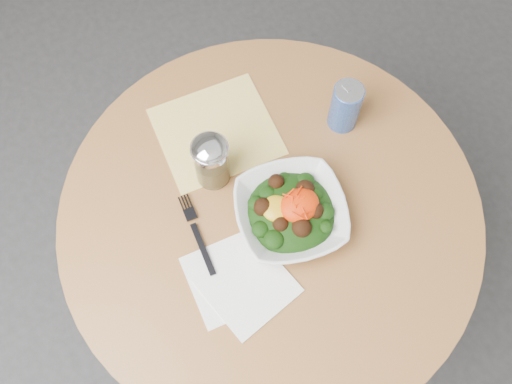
{
  "coord_description": "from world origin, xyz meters",
  "views": [
    {
      "loc": [
        -0.27,
        -0.36,
        1.87
      ],
      "look_at": [
        -0.02,
        0.03,
        0.81
      ],
      "focal_mm": 40.0,
      "sensor_mm": 36.0,
      "label": 1
    }
  ],
  "objects": [
    {
      "name": "ground",
      "position": [
        0.0,
        0.0,
        0.0
      ],
      "size": [
        6.0,
        6.0,
        0.0
      ],
      "primitive_type": "plane",
      "color": "#313133",
      "rests_on": "ground"
    },
    {
      "name": "fork",
      "position": [
        -0.16,
        0.04,
        0.76
      ],
      "size": [
        0.05,
        0.19,
        0.0
      ],
      "color": "black",
      "rests_on": "table"
    },
    {
      "name": "beverage_can",
      "position": [
        0.26,
        0.09,
        0.81
      ],
      "size": [
        0.07,
        0.07,
        0.13
      ],
      "color": "#0D2B99",
      "rests_on": "table"
    },
    {
      "name": "paper_napkins",
      "position": [
        -0.14,
        -0.09,
        0.75
      ],
      "size": [
        0.2,
        0.21,
        0.0
      ],
      "color": "white",
      "rests_on": "table"
    },
    {
      "name": "table",
      "position": [
        0.0,
        0.0,
        0.55
      ],
      "size": [
        0.9,
        0.9,
        0.75
      ],
      "color": "black",
      "rests_on": "ground"
    },
    {
      "name": "spice_shaker",
      "position": [
        -0.06,
        0.14,
        0.82
      ],
      "size": [
        0.08,
        0.08,
        0.14
      ],
      "color": "silver",
      "rests_on": "table"
    },
    {
      "name": "cloth_napkin",
      "position": [
        0.0,
        0.23,
        0.75
      ],
      "size": [
        0.29,
        0.27,
        0.0
      ],
      "primitive_type": "cube",
      "rotation": [
        0.0,
        0.0,
        -0.17
      ],
      "color": "yellow",
      "rests_on": "table"
    },
    {
      "name": "salad_bowl",
      "position": [
        0.03,
        -0.04,
        0.78
      ],
      "size": [
        0.29,
        0.29,
        0.08
      ],
      "color": "white",
      "rests_on": "table"
    }
  ]
}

